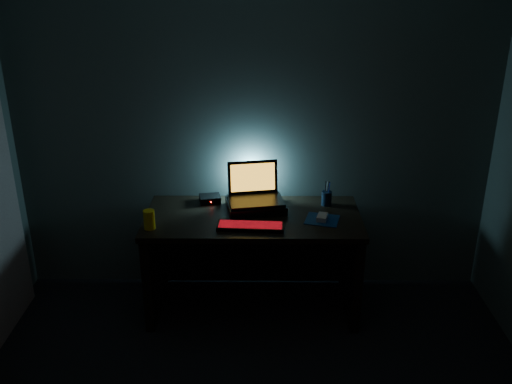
# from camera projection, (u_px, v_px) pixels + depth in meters

# --- Properties ---
(room) EXTENTS (3.50, 4.00, 2.50)m
(room) POSITION_uv_depth(u_px,v_px,m) (248.00, 274.00, 2.27)
(room) COLOR black
(room) RESTS_ON ground
(desk) EXTENTS (1.50, 0.70, 0.75)m
(desk) POSITION_uv_depth(u_px,v_px,m) (253.00, 245.00, 4.11)
(desk) COLOR black
(desk) RESTS_ON ground
(riser) EXTENTS (0.45, 0.37, 0.06)m
(riser) POSITION_uv_depth(u_px,v_px,m) (256.00, 206.00, 4.05)
(riser) COLOR black
(riser) RESTS_ON desk
(laptop) EXTENTS (0.42, 0.34, 0.26)m
(laptop) POSITION_uv_depth(u_px,v_px,m) (255.00, 191.00, 4.06)
(laptop) COLOR black
(laptop) RESTS_ON riser
(keyboard) EXTENTS (0.45, 0.17, 0.03)m
(keyboard) POSITION_uv_depth(u_px,v_px,m) (250.00, 226.00, 3.78)
(keyboard) COLOR black
(keyboard) RESTS_ON desk
(mousepad) EXTENTS (0.26, 0.25, 0.00)m
(mousepad) POSITION_uv_depth(u_px,v_px,m) (322.00, 220.00, 3.90)
(mousepad) COLOR navy
(mousepad) RESTS_ON desk
(mouse) EXTENTS (0.09, 0.12, 0.03)m
(mouse) POSITION_uv_depth(u_px,v_px,m) (322.00, 217.00, 3.89)
(mouse) COLOR #9C9CA2
(mouse) RESTS_ON mousepad
(pen_cup) EXTENTS (0.08, 0.08, 0.10)m
(pen_cup) POSITION_uv_depth(u_px,v_px,m) (327.00, 198.00, 4.11)
(pen_cup) COLOR black
(pen_cup) RESTS_ON desk
(juice_glass) EXTENTS (0.10, 0.10, 0.13)m
(juice_glass) POSITION_uv_depth(u_px,v_px,m) (149.00, 220.00, 3.75)
(juice_glass) COLOR gold
(juice_glass) RESTS_ON desk
(router) EXTENTS (0.17, 0.15, 0.05)m
(router) POSITION_uv_depth(u_px,v_px,m) (210.00, 199.00, 4.17)
(router) COLOR black
(router) RESTS_ON desk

